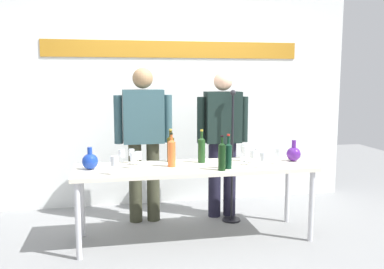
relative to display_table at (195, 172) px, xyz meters
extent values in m
plane|color=gray|center=(0.00, 0.00, -0.67)|extent=(10.00, 10.00, 0.00)
cube|color=white|center=(0.00, 1.30, 0.83)|extent=(4.45, 0.10, 3.00)
cube|color=#B7791E|center=(0.00, 1.24, 1.24)|extent=(3.12, 0.01, 0.20)
cube|color=silver|center=(0.00, 0.00, 0.04)|extent=(2.29, 0.65, 0.04)
cylinder|color=silver|center=(-1.08, -0.28, -0.33)|extent=(0.05, 0.05, 0.69)
cylinder|color=silver|center=(1.08, -0.28, -0.33)|extent=(0.05, 0.05, 0.69)
cylinder|color=silver|center=(-1.08, 0.28, -0.33)|extent=(0.05, 0.05, 0.69)
cylinder|color=silver|center=(1.08, 0.28, -0.33)|extent=(0.05, 0.05, 0.69)
sphere|color=#18389F|center=(-0.98, 0.03, 0.13)|extent=(0.15, 0.15, 0.15)
cylinder|color=#18389F|center=(-0.98, 0.03, 0.23)|extent=(0.04, 0.04, 0.07)
sphere|color=#532083|center=(1.03, 0.03, 0.13)|extent=(0.14, 0.14, 0.14)
cylinder|color=#532083|center=(1.03, 0.03, 0.23)|extent=(0.04, 0.04, 0.08)
cylinder|color=#383A29|center=(-0.54, 0.61, -0.24)|extent=(0.14, 0.14, 0.87)
cylinder|color=#383A29|center=(-0.34, 0.61, -0.24)|extent=(0.14, 0.14, 0.87)
cube|color=#304F57|center=(-0.44, 0.61, 0.49)|extent=(0.43, 0.22, 0.57)
cylinder|color=#304F57|center=(-0.71, 0.61, 0.46)|extent=(0.09, 0.09, 0.51)
cylinder|color=#304F57|center=(-0.17, 0.61, 0.46)|extent=(0.09, 0.09, 0.51)
sphere|color=#987550|center=(-0.44, 0.61, 0.89)|extent=(0.22, 0.22, 0.22)
cylinder|color=black|center=(0.35, 0.61, -0.25)|extent=(0.14, 0.14, 0.85)
cylinder|color=black|center=(0.53, 0.61, -0.25)|extent=(0.14, 0.14, 0.85)
cube|color=black|center=(0.44, 0.61, 0.46)|extent=(0.39, 0.22, 0.57)
cylinder|color=black|center=(0.19, 0.61, 0.43)|extent=(0.09, 0.09, 0.51)
cylinder|color=black|center=(0.69, 0.61, 0.43)|extent=(0.09, 0.09, 0.51)
sphere|color=#EDB693|center=(0.44, 0.61, 0.86)|extent=(0.21, 0.21, 0.21)
cylinder|color=#1C401A|center=(0.09, 0.13, 0.17)|extent=(0.07, 0.07, 0.23)
cone|color=#1C401A|center=(0.09, 0.13, 0.30)|extent=(0.07, 0.07, 0.03)
cylinder|color=#1C401A|center=(0.09, 0.13, 0.33)|extent=(0.03, 0.03, 0.08)
cylinder|color=gold|center=(0.09, 0.13, 0.38)|extent=(0.03, 0.03, 0.02)
cylinder|color=black|center=(0.20, -0.25, 0.18)|extent=(0.07, 0.07, 0.24)
cone|color=black|center=(0.20, -0.25, 0.31)|extent=(0.07, 0.07, 0.03)
cylinder|color=black|center=(0.20, -0.25, 0.33)|extent=(0.02, 0.02, 0.07)
cylinder|color=black|center=(0.20, -0.25, 0.37)|extent=(0.03, 0.03, 0.02)
cylinder|color=#D5612A|center=(-0.23, 0.00, 0.18)|extent=(0.07, 0.07, 0.24)
cone|color=#D5612A|center=(-0.23, 0.00, 0.31)|extent=(0.07, 0.07, 0.03)
cylinder|color=#D5612A|center=(-0.23, 0.00, 0.33)|extent=(0.02, 0.02, 0.07)
cylinder|color=black|center=(-0.23, 0.00, 0.37)|extent=(0.03, 0.03, 0.02)
cylinder|color=#42370A|center=(-0.20, 0.24, 0.18)|extent=(0.07, 0.07, 0.24)
cone|color=#42370A|center=(-0.20, 0.24, 0.31)|extent=(0.07, 0.07, 0.03)
cylinder|color=#42370A|center=(-0.20, 0.24, 0.34)|extent=(0.03, 0.03, 0.08)
cylinder|color=gold|center=(-0.20, 0.24, 0.38)|extent=(0.03, 0.03, 0.02)
cylinder|color=black|center=(0.28, -0.18, 0.17)|extent=(0.07, 0.07, 0.22)
cone|color=black|center=(0.28, -0.18, 0.29)|extent=(0.07, 0.07, 0.03)
cylinder|color=black|center=(0.28, -0.18, 0.32)|extent=(0.02, 0.02, 0.09)
cylinder|color=red|center=(0.28, -0.18, 0.37)|extent=(0.03, 0.03, 0.02)
cylinder|color=white|center=(-0.53, 0.13, 0.06)|extent=(0.05, 0.05, 0.00)
cylinder|color=white|center=(-0.53, 0.13, 0.09)|extent=(0.01, 0.01, 0.06)
cylinder|color=white|center=(-0.53, 0.13, 0.15)|extent=(0.07, 0.07, 0.07)
cylinder|color=white|center=(-0.58, -0.01, 0.06)|extent=(0.05, 0.05, 0.00)
cylinder|color=white|center=(-0.58, -0.01, 0.10)|extent=(0.01, 0.01, 0.07)
cylinder|color=white|center=(-0.58, -0.01, 0.17)|extent=(0.07, 0.07, 0.07)
cylinder|color=white|center=(-0.59, 0.24, 0.06)|extent=(0.06, 0.06, 0.00)
cylinder|color=white|center=(-0.59, 0.24, 0.10)|extent=(0.01, 0.01, 0.07)
cylinder|color=white|center=(-0.59, 0.24, 0.17)|extent=(0.06, 0.06, 0.07)
cylinder|color=white|center=(-0.69, 0.20, 0.06)|extent=(0.06, 0.06, 0.00)
cylinder|color=white|center=(-0.69, 0.20, 0.10)|extent=(0.01, 0.01, 0.07)
cylinder|color=white|center=(-0.69, 0.20, 0.17)|extent=(0.06, 0.06, 0.07)
cylinder|color=white|center=(-0.76, -0.24, 0.06)|extent=(0.05, 0.05, 0.00)
cylinder|color=white|center=(-0.76, -0.24, 0.10)|extent=(0.01, 0.01, 0.08)
cylinder|color=white|center=(-0.76, -0.24, 0.18)|extent=(0.07, 0.07, 0.09)
cylinder|color=white|center=(0.56, -0.08, 0.06)|extent=(0.06, 0.06, 0.00)
cylinder|color=white|center=(0.56, -0.08, 0.09)|extent=(0.01, 0.01, 0.07)
cylinder|color=white|center=(0.56, -0.08, 0.16)|extent=(0.07, 0.07, 0.07)
cylinder|color=white|center=(0.62, 0.02, 0.06)|extent=(0.06, 0.06, 0.00)
cylinder|color=white|center=(0.62, 0.02, 0.09)|extent=(0.01, 0.01, 0.06)
cylinder|color=white|center=(0.62, 0.02, 0.16)|extent=(0.06, 0.06, 0.08)
cylinder|color=white|center=(0.54, 0.13, 0.06)|extent=(0.06, 0.06, 0.00)
cylinder|color=white|center=(0.54, 0.13, 0.10)|extent=(0.01, 0.01, 0.08)
cylinder|color=white|center=(0.54, 0.13, 0.17)|extent=(0.06, 0.06, 0.07)
cylinder|color=white|center=(0.58, 0.27, 0.06)|extent=(0.06, 0.06, 0.00)
cylinder|color=white|center=(0.58, 0.27, 0.10)|extent=(0.01, 0.01, 0.07)
cylinder|color=white|center=(0.58, 0.27, 0.17)|extent=(0.06, 0.06, 0.08)
cylinder|color=white|center=(0.82, -0.08, 0.06)|extent=(0.06, 0.06, 0.00)
cylinder|color=white|center=(0.82, -0.08, 0.09)|extent=(0.01, 0.01, 0.07)
cylinder|color=white|center=(0.82, -0.08, 0.17)|extent=(0.06, 0.06, 0.08)
cylinder|color=white|center=(0.61, -0.22, 0.06)|extent=(0.06, 0.06, 0.00)
cylinder|color=white|center=(0.61, -0.22, 0.09)|extent=(0.01, 0.01, 0.07)
cylinder|color=white|center=(0.61, -0.22, 0.17)|extent=(0.06, 0.06, 0.08)
cylinder|color=black|center=(0.50, 0.42, -0.66)|extent=(0.20, 0.20, 0.02)
cylinder|color=black|center=(0.50, 0.42, 0.02)|extent=(0.02, 0.02, 1.38)
sphere|color=#232328|center=(0.50, 0.42, 0.74)|extent=(0.06, 0.06, 0.06)
camera|label=1|loc=(-0.79, -3.86, 0.90)|focal=39.14mm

